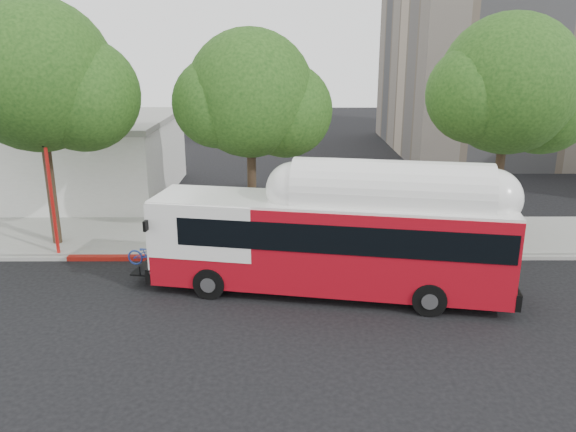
{
  "coord_description": "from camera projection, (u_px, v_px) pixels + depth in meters",
  "views": [
    {
      "loc": [
        0.35,
        -16.31,
        7.87
      ],
      "look_at": [
        0.46,
        3.0,
        2.02
      ],
      "focal_mm": 35.0,
      "sensor_mm": 36.0,
      "label": 1
    }
  ],
  "objects": [
    {
      "name": "ground",
      "position": [
        274.0,
        304.0,
        17.89
      ],
      "size": [
        120.0,
        120.0,
        0.0
      ],
      "primitive_type": "plane",
      "color": "black",
      "rests_on": "ground"
    },
    {
      "name": "sidewalk",
      "position": [
        277.0,
        236.0,
        24.09
      ],
      "size": [
        60.0,
        5.0,
        0.15
      ],
      "primitive_type": "cube",
      "color": "gray",
      "rests_on": "ground"
    },
    {
      "name": "curb_strip",
      "position": [
        276.0,
        258.0,
        21.6
      ],
      "size": [
        60.0,
        0.3,
        0.15
      ],
      "primitive_type": "cube",
      "color": "gray",
      "rests_on": "ground"
    },
    {
      "name": "red_curb_segment",
      "position": [
        198.0,
        258.0,
        21.58
      ],
      "size": [
        10.0,
        0.32,
        0.16
      ],
      "primitive_type": "cube",
      "color": "maroon",
      "rests_on": "ground"
    },
    {
      "name": "street_tree_left",
      "position": [
        51.0,
        81.0,
        21.25
      ],
      "size": [
        6.67,
        5.8,
        9.74
      ],
      "color": "#2D2116",
      "rests_on": "ground"
    },
    {
      "name": "street_tree_mid",
      "position": [
        261.0,
        99.0,
        21.97
      ],
      "size": [
        5.75,
        5.0,
        8.62
      ],
      "color": "#2D2116",
      "rests_on": "ground"
    },
    {
      "name": "street_tree_right",
      "position": [
        519.0,
        90.0,
        21.74
      ],
      "size": [
        6.21,
        5.4,
        9.18
      ],
      "color": "#2D2116",
      "rests_on": "ground"
    },
    {
      "name": "low_commercial_bldg",
      "position": [
        22.0,
        156.0,
        30.59
      ],
      "size": [
        16.2,
        10.2,
        4.25
      ],
      "color": "silver",
      "rests_on": "ground"
    },
    {
      "name": "transit_bus",
      "position": [
        331.0,
        244.0,
        18.26
      ],
      "size": [
        12.49,
        4.5,
        3.64
      ],
      "rotation": [
        0.0,
        0.0,
        -0.18
      ],
      "color": "#A30B17",
      "rests_on": "ground"
    },
    {
      "name": "signal_pole",
      "position": [
        52.0,
        198.0,
        21.26
      ],
      "size": [
        0.13,
        0.44,
        4.61
      ],
      "color": "red",
      "rests_on": "ground"
    }
  ]
}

